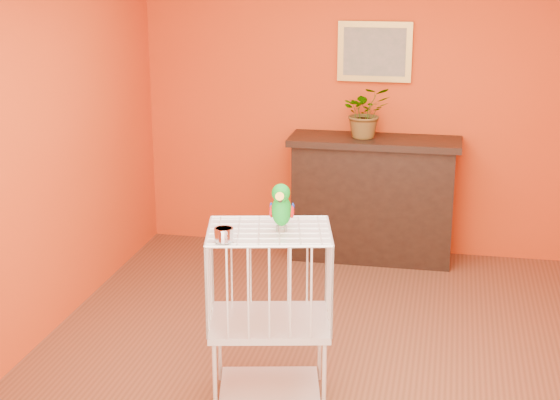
# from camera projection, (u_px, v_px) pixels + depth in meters

# --- Properties ---
(ground) EXTENTS (4.50, 4.50, 0.00)m
(ground) POSITION_uv_depth(u_px,v_px,m) (334.00, 361.00, 5.56)
(ground) COLOR brown
(ground) RESTS_ON ground
(room_shell) EXTENTS (4.50, 4.50, 4.50)m
(room_shell) POSITION_uv_depth(u_px,v_px,m) (338.00, 121.00, 5.12)
(room_shell) COLOR #D34313
(room_shell) RESTS_ON ground
(console_cabinet) EXTENTS (1.43, 0.51, 1.06)m
(console_cabinet) POSITION_uv_depth(u_px,v_px,m) (373.00, 199.00, 7.29)
(console_cabinet) COLOR black
(console_cabinet) RESTS_ON ground
(potted_plant) EXTENTS (0.50, 0.53, 0.34)m
(potted_plant) POSITION_uv_depth(u_px,v_px,m) (365.00, 118.00, 7.10)
(potted_plant) COLOR #26722D
(potted_plant) RESTS_ON console_cabinet
(framed_picture) EXTENTS (0.62, 0.04, 0.50)m
(framed_picture) POSITION_uv_depth(u_px,v_px,m) (375.00, 52.00, 7.16)
(framed_picture) COLOR gold
(framed_picture) RESTS_ON room_shell
(birdcage) EXTENTS (0.78, 0.66, 1.06)m
(birdcage) POSITION_uv_depth(u_px,v_px,m) (269.00, 314.00, 4.95)
(birdcage) COLOR beige
(birdcage) RESTS_ON ground
(feed_cup) EXTENTS (0.10, 0.10, 0.07)m
(feed_cup) POSITION_uv_depth(u_px,v_px,m) (224.00, 235.00, 4.60)
(feed_cup) COLOR silver
(feed_cup) RESTS_ON birdcage
(parrot) EXTENTS (0.14, 0.26, 0.29)m
(parrot) POSITION_uv_depth(u_px,v_px,m) (281.00, 207.00, 4.73)
(parrot) COLOR #59544C
(parrot) RESTS_ON birdcage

